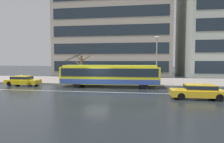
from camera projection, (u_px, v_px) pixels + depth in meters
ground_plane at (97, 90)px, 20.55m from camera, size 160.00×160.00×0.00m
sidewalk_slab at (109, 81)px, 29.49m from camera, size 80.00×10.00×0.14m
lane_centre_line at (94, 92)px, 19.37m from camera, size 72.00×0.14×0.01m
trolleybus at (110, 75)px, 22.73m from camera, size 12.94×2.78×4.66m
taxi_queued_behind_bus at (23, 80)px, 24.19m from camera, size 4.29×1.84×1.39m
taxi_oncoming_far at (198, 91)px, 15.85m from camera, size 4.53×1.88×1.39m
bus_shelter at (94, 70)px, 26.24m from camera, size 4.19×1.57×2.42m
pedestrian_at_shelter at (148, 72)px, 24.48m from camera, size 1.42×1.42×1.97m
pedestrian_approaching_curb at (84, 71)px, 25.69m from camera, size 1.52×1.52×2.01m
street_lamp at (157, 56)px, 23.96m from camera, size 0.60×0.32×6.31m
street_tree_bare at (81, 67)px, 26.69m from camera, size 2.22×1.07×4.16m
office_tower_corner_left at (113, 10)px, 42.80m from camera, size 26.00×11.11×30.24m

